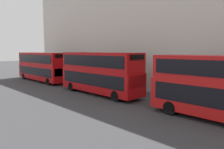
{
  "coord_description": "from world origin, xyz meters",
  "views": [
    {
      "loc": [
        -13.03,
        0.03,
        4.62
      ],
      "look_at": [
        0.48,
        14.42,
        2.43
      ],
      "focal_mm": 35.0,
      "sensor_mm": 36.0,
      "label": 1
    }
  ],
  "objects": [
    {
      "name": "bus_second_in_queue",
      "position": [
        1.6,
        17.57,
        2.43
      ],
      "size": [
        2.59,
        10.47,
        4.4
      ],
      "color": "#B20C0F",
      "rests_on": "ground"
    },
    {
      "name": "bus_third_in_queue",
      "position": [
        1.6,
        30.91,
        2.36
      ],
      "size": [
        2.59,
        11.49,
        4.28
      ],
      "color": "#B20C0F",
      "rests_on": "ground"
    },
    {
      "name": "pedestrian",
      "position": [
        4.37,
        23.7,
        0.83
      ],
      "size": [
        0.36,
        0.36,
        1.8
      ],
      "color": "#26262D",
      "rests_on": "ground"
    }
  ]
}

